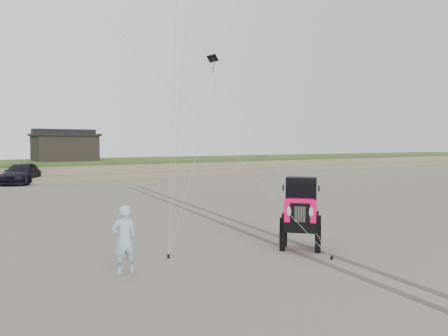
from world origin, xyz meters
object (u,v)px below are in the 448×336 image
Objects in this scene: truck_c at (22,174)px; jeep at (301,221)px; man at (124,239)px; cabin at (65,146)px.

jeep reaches higher than truck_c.
man is at bearing -67.25° from truck_c.
man is (-5.89, 0.66, -0.03)m from jeep.
cabin reaches higher than truck_c.
cabin is 37.58m from man.
jeep reaches higher than man.
truck_c is (-5.15, -6.07, -2.37)m from cabin.
cabin reaches higher than man.
cabin is at bearing 134.31° from jeep.
jeep is 2.76× the size of man.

